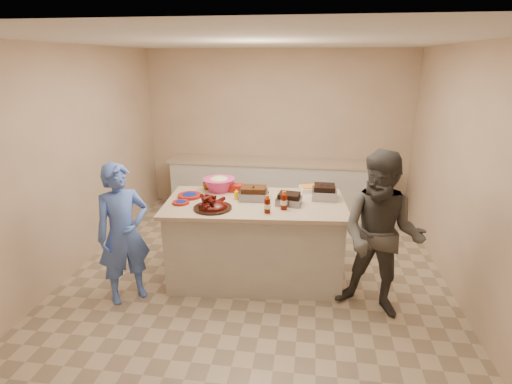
# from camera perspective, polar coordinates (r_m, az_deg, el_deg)

# --- Properties ---
(room) EXTENTS (4.50, 5.00, 2.70)m
(room) POSITION_cam_1_polar(r_m,az_deg,el_deg) (5.05, 0.13, -11.53)
(room) COLOR #CCAC8C
(room) RESTS_ON ground
(back_counter) EXTENTS (3.60, 0.64, 0.90)m
(back_counter) POSITION_cam_1_polar(r_m,az_deg,el_deg) (6.88, 2.68, 0.88)
(back_counter) COLOR beige
(back_counter) RESTS_ON ground
(island) EXTENTS (2.13, 1.25, 0.97)m
(island) POSITION_cam_1_polar(r_m,az_deg,el_deg) (4.99, -0.08, -11.94)
(island) COLOR beige
(island) RESTS_ON ground
(rib_platter) EXTENTS (0.55, 0.55, 0.17)m
(rib_platter) POSITION_cam_1_polar(r_m,az_deg,el_deg) (4.38, -6.20, -2.39)
(rib_platter) COLOR #440703
(rib_platter) RESTS_ON island
(pulled_pork_tray) EXTENTS (0.34, 0.27, 0.10)m
(pulled_pork_tray) POSITION_cam_1_polar(r_m,az_deg,el_deg) (4.65, -0.34, -1.05)
(pulled_pork_tray) COLOR #47230F
(pulled_pork_tray) RESTS_ON island
(brisket_tray) EXTENTS (0.30, 0.26, 0.08)m
(brisket_tray) POSITION_cam_1_polar(r_m,az_deg,el_deg) (4.51, 4.71, -1.75)
(brisket_tray) COLOR black
(brisket_tray) RESTS_ON island
(roasting_pan) EXTENTS (0.28, 0.28, 0.11)m
(roasting_pan) POSITION_cam_1_polar(r_m,az_deg,el_deg) (4.75, 9.68, -0.91)
(roasting_pan) COLOR gray
(roasting_pan) RESTS_ON island
(coleslaw_bowl) EXTENTS (0.42, 0.42, 0.27)m
(coleslaw_bowl) POSITION_cam_1_polar(r_m,az_deg,el_deg) (4.97, -5.25, 0.17)
(coleslaw_bowl) COLOR #C92E6E
(coleslaw_bowl) RESTS_ON island
(sausage_plate) EXTENTS (0.34, 0.34, 0.05)m
(sausage_plate) POSITION_cam_1_polar(r_m,az_deg,el_deg) (4.81, 0.45, -0.38)
(sausage_plate) COLOR silver
(sausage_plate) RESTS_ON island
(mac_cheese_dish) EXTENTS (0.32, 0.27, 0.07)m
(mac_cheese_dish) POSITION_cam_1_polar(r_m,az_deg,el_deg) (4.98, 7.89, 0.13)
(mac_cheese_dish) COLOR orange
(mac_cheese_dish) RESTS_ON island
(bbq_bottle_a) EXTENTS (0.07, 0.07, 0.19)m
(bbq_bottle_a) POSITION_cam_1_polar(r_m,az_deg,el_deg) (4.25, 1.62, -2.99)
(bbq_bottle_a) COLOR #460D02
(bbq_bottle_a) RESTS_ON island
(bbq_bottle_b) EXTENTS (0.08, 0.08, 0.21)m
(bbq_bottle_b) POSITION_cam_1_polar(r_m,az_deg,el_deg) (4.35, 3.98, -2.49)
(bbq_bottle_b) COLOR #460D02
(bbq_bottle_b) RESTS_ON island
(mustard_bottle) EXTENTS (0.05, 0.05, 0.13)m
(mustard_bottle) POSITION_cam_1_polar(r_m,az_deg,el_deg) (4.66, -2.81, -1.04)
(mustard_bottle) COLOR #EBD000
(mustard_bottle) RESTS_ON island
(sauce_bowl) EXTENTS (0.15, 0.06, 0.15)m
(sauce_bowl) POSITION_cam_1_polar(r_m,az_deg,el_deg) (4.67, 0.39, -0.94)
(sauce_bowl) COLOR silver
(sauce_bowl) RESTS_ON island
(plate_stack_large) EXTENTS (0.30, 0.30, 0.03)m
(plate_stack_large) POSITION_cam_1_polar(r_m,az_deg,el_deg) (4.79, -9.46, -0.72)
(plate_stack_large) COLOR maroon
(plate_stack_large) RESTS_ON island
(plate_stack_small) EXTENTS (0.20, 0.20, 0.03)m
(plate_stack_small) POSITION_cam_1_polar(r_m,az_deg,el_deg) (4.59, -10.68, -1.64)
(plate_stack_small) COLOR maroon
(plate_stack_small) RESTS_ON island
(plastic_cup) EXTENTS (0.10, 0.09, 0.09)m
(plastic_cup) POSITION_cam_1_polar(r_m,az_deg,el_deg) (5.05, -7.14, 0.42)
(plastic_cup) COLOR #8D520B
(plastic_cup) RESTS_ON island
(basket_stack) EXTENTS (0.20, 0.16, 0.09)m
(basket_stack) POSITION_cam_1_polar(r_m,az_deg,el_deg) (4.93, -3.02, 0.09)
(basket_stack) COLOR maroon
(basket_stack) RESTS_ON island
(guest_blue) EXTENTS (1.45, 1.52, 0.37)m
(guest_blue) POSITION_cam_1_polar(r_m,az_deg,el_deg) (4.82, -17.48, -14.07)
(guest_blue) COLOR #4B70D7
(guest_blue) RESTS_ON ground
(guest_gray) EXTENTS (1.40, 1.90, 0.65)m
(guest_gray) POSITION_cam_1_polar(r_m,az_deg,el_deg) (4.57, 16.37, -15.86)
(guest_gray) COLOR #4C4A45
(guest_gray) RESTS_ON ground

